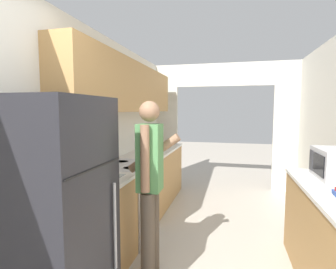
# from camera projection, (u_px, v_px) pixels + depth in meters

# --- Properties ---
(wall_left) EXTENTS (0.38, 6.88, 2.50)m
(wall_left) POSITION_uv_depth(u_px,v_px,m) (103.00, 116.00, 3.18)
(wall_left) COLOR silver
(wall_left) RESTS_ON ground_plane
(wall_far_with_doorway) EXTENTS (3.19, 0.06, 2.50)m
(wall_far_with_doorway) POSITION_uv_depth(u_px,v_px,m) (223.00, 116.00, 5.26)
(wall_far_with_doorway) COLOR silver
(wall_far_with_doorway) RESTS_ON ground_plane
(counter_left) EXTENTS (0.62, 3.21, 0.91)m
(counter_left) POSITION_uv_depth(u_px,v_px,m) (144.00, 185.00, 3.93)
(counter_left) COLOR #B2844C
(counter_left) RESTS_ON ground_plane
(refrigerator) EXTENTS (0.74, 0.71, 1.66)m
(refrigerator) POSITION_uv_depth(u_px,v_px,m) (51.00, 216.00, 1.83)
(refrigerator) COLOR black
(refrigerator) RESTS_ON ground_plane
(range_oven) EXTENTS (0.66, 0.74, 1.05)m
(range_oven) POSITION_uv_depth(u_px,v_px,m) (126.00, 200.00, 3.26)
(range_oven) COLOR #B7B7BC
(range_oven) RESTS_ON ground_plane
(person) EXTENTS (0.53, 0.38, 1.65)m
(person) POSITION_uv_depth(u_px,v_px,m) (150.00, 184.00, 2.43)
(person) COLOR #4C4238
(person) RESTS_ON ground_plane
(knife) EXTENTS (0.12, 0.31, 0.02)m
(knife) POSITION_uv_depth(u_px,v_px,m) (140.00, 157.00, 3.65)
(knife) COLOR #B7B7BC
(knife) RESTS_ON counter_left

